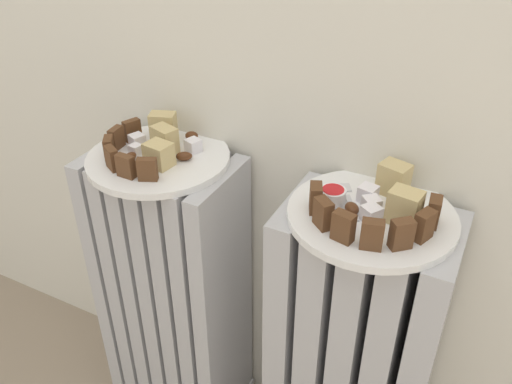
% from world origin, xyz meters
% --- Properties ---
extents(radiator_left, '(0.28, 0.18, 0.63)m').
position_xyz_m(radiator_left, '(-0.19, 0.28, 0.31)').
color(radiator_left, '#B2B2B7').
rests_on(radiator_left, ground_plane).
extents(radiator_right, '(0.28, 0.18, 0.63)m').
position_xyz_m(radiator_right, '(0.19, 0.28, 0.31)').
color(radiator_right, '#B2B2B7').
rests_on(radiator_right, ground_plane).
extents(plate_left, '(0.25, 0.25, 0.01)m').
position_xyz_m(plate_left, '(-0.19, 0.28, 0.64)').
color(plate_left, white).
rests_on(plate_left, radiator_left).
extents(plate_right, '(0.25, 0.25, 0.01)m').
position_xyz_m(plate_right, '(0.19, 0.28, 0.64)').
color(plate_right, white).
rests_on(plate_right, radiator_right).
extents(dark_cake_slice_left_0, '(0.02, 0.03, 0.04)m').
position_xyz_m(dark_cake_slice_left_0, '(-0.27, 0.31, 0.67)').
color(dark_cake_slice_left_0, '#56351E').
rests_on(dark_cake_slice_left_0, plate_left).
extents(dark_cake_slice_left_1, '(0.02, 0.03, 0.04)m').
position_xyz_m(dark_cake_slice_left_1, '(-0.27, 0.27, 0.67)').
color(dark_cake_slice_left_1, '#56351E').
rests_on(dark_cake_slice_left_1, plate_left).
extents(dark_cake_slice_left_2, '(0.03, 0.03, 0.04)m').
position_xyz_m(dark_cake_slice_left_2, '(-0.26, 0.24, 0.67)').
color(dark_cake_slice_left_2, '#56351E').
rests_on(dark_cake_slice_left_2, plate_left).
extents(dark_cake_slice_left_3, '(0.03, 0.03, 0.04)m').
position_xyz_m(dark_cake_slice_left_3, '(-0.23, 0.21, 0.67)').
color(dark_cake_slice_left_3, '#56351E').
rests_on(dark_cake_slice_left_3, plate_left).
extents(dark_cake_slice_left_4, '(0.03, 0.02, 0.04)m').
position_xyz_m(dark_cake_slice_left_4, '(-0.19, 0.20, 0.67)').
color(dark_cake_slice_left_4, '#56351E').
rests_on(dark_cake_slice_left_4, plate_left).
extents(dark_cake_slice_left_5, '(0.03, 0.03, 0.04)m').
position_xyz_m(dark_cake_slice_left_5, '(-0.16, 0.21, 0.67)').
color(dark_cake_slice_left_5, '#56351E').
rests_on(dark_cake_slice_left_5, plate_left).
extents(marble_cake_slice_left_0, '(0.05, 0.04, 0.05)m').
position_xyz_m(marble_cake_slice_left_0, '(-0.19, 0.30, 0.67)').
color(marble_cake_slice_left_0, tan).
rests_on(marble_cake_slice_left_0, plate_left).
extents(marble_cake_slice_left_1, '(0.05, 0.04, 0.04)m').
position_xyz_m(marble_cake_slice_left_1, '(-0.17, 0.25, 0.67)').
color(marble_cake_slice_left_1, tan).
rests_on(marble_cake_slice_left_1, plate_left).
extents(marble_cake_slice_left_2, '(0.05, 0.04, 0.05)m').
position_xyz_m(marble_cake_slice_left_2, '(-0.22, 0.34, 0.67)').
color(marble_cake_slice_left_2, tan).
rests_on(marble_cake_slice_left_2, plate_left).
extents(turkish_delight_left_0, '(0.03, 0.03, 0.02)m').
position_xyz_m(turkish_delight_left_0, '(-0.14, 0.32, 0.66)').
color(turkish_delight_left_0, white).
rests_on(turkish_delight_left_0, plate_left).
extents(turkish_delight_left_1, '(0.03, 0.03, 0.02)m').
position_xyz_m(turkish_delight_left_1, '(-0.24, 0.29, 0.66)').
color(turkish_delight_left_1, white).
rests_on(turkish_delight_left_1, plate_left).
extents(turkish_delight_left_2, '(0.02, 0.02, 0.02)m').
position_xyz_m(turkish_delight_left_2, '(-0.23, 0.27, 0.66)').
color(turkish_delight_left_2, white).
rests_on(turkish_delight_left_2, plate_left).
extents(medjool_date_left_0, '(0.03, 0.02, 0.02)m').
position_xyz_m(medjool_date_left_0, '(-0.17, 0.36, 0.65)').
color(medjool_date_left_0, '#4C2814').
rests_on(medjool_date_left_0, plate_left).
extents(medjool_date_left_1, '(0.02, 0.03, 0.01)m').
position_xyz_m(medjool_date_left_1, '(-0.22, 0.24, 0.65)').
color(medjool_date_left_1, '#4C2814').
rests_on(medjool_date_left_1, plate_left).
extents(medjool_date_left_3, '(0.03, 0.03, 0.02)m').
position_xyz_m(medjool_date_left_3, '(-0.14, 0.29, 0.65)').
color(medjool_date_left_3, '#4C2814').
rests_on(medjool_date_left_3, plate_left).
extents(dark_cake_slice_right_0, '(0.03, 0.03, 0.04)m').
position_xyz_m(dark_cake_slice_right_0, '(0.11, 0.25, 0.67)').
color(dark_cake_slice_right_0, '#56351E').
rests_on(dark_cake_slice_right_0, plate_right).
extents(dark_cake_slice_right_1, '(0.03, 0.03, 0.04)m').
position_xyz_m(dark_cake_slice_right_1, '(0.14, 0.22, 0.67)').
color(dark_cake_slice_right_1, '#56351E').
rests_on(dark_cake_slice_right_1, plate_right).
extents(dark_cake_slice_right_2, '(0.03, 0.02, 0.04)m').
position_xyz_m(dark_cake_slice_right_2, '(0.17, 0.20, 0.67)').
color(dark_cake_slice_right_2, '#56351E').
rests_on(dark_cake_slice_right_2, plate_right).
extents(dark_cake_slice_right_3, '(0.03, 0.02, 0.04)m').
position_xyz_m(dark_cake_slice_right_3, '(0.21, 0.20, 0.67)').
color(dark_cake_slice_right_3, '#56351E').
rests_on(dark_cake_slice_right_3, plate_right).
extents(dark_cake_slice_right_4, '(0.03, 0.03, 0.04)m').
position_xyz_m(dark_cake_slice_right_4, '(0.25, 0.22, 0.67)').
color(dark_cake_slice_right_4, '#56351E').
rests_on(dark_cake_slice_right_4, plate_right).
extents(dark_cake_slice_right_5, '(0.03, 0.03, 0.04)m').
position_xyz_m(dark_cake_slice_right_5, '(0.27, 0.25, 0.67)').
color(dark_cake_slice_right_5, '#56351E').
rests_on(dark_cake_slice_right_5, plate_right).
extents(dark_cake_slice_right_6, '(0.02, 0.03, 0.04)m').
position_xyz_m(dark_cake_slice_right_6, '(0.27, 0.29, 0.67)').
color(dark_cake_slice_right_6, '#56351E').
rests_on(dark_cake_slice_right_6, plate_right).
extents(marble_cake_slice_right_0, '(0.05, 0.04, 0.05)m').
position_xyz_m(marble_cake_slice_right_0, '(0.20, 0.35, 0.67)').
color(marble_cake_slice_right_0, tan).
rests_on(marble_cake_slice_right_0, plate_right).
extents(marble_cake_slice_right_1, '(0.05, 0.04, 0.05)m').
position_xyz_m(marble_cake_slice_right_1, '(0.24, 0.28, 0.67)').
color(marble_cake_slice_right_1, tan).
rests_on(marble_cake_slice_right_1, plate_right).
extents(turkish_delight_right_0, '(0.03, 0.03, 0.02)m').
position_xyz_m(turkish_delight_right_0, '(0.19, 0.26, 0.66)').
color(turkish_delight_right_0, white).
rests_on(turkish_delight_right_0, plate_right).
extents(turkish_delight_right_1, '(0.03, 0.03, 0.03)m').
position_xyz_m(turkish_delight_right_1, '(0.18, 0.31, 0.66)').
color(turkish_delight_right_1, white).
rests_on(turkish_delight_right_1, plate_right).
extents(turkish_delight_right_2, '(0.03, 0.03, 0.02)m').
position_xyz_m(turkish_delight_right_2, '(0.19, 0.28, 0.66)').
color(turkish_delight_right_2, white).
rests_on(turkish_delight_right_2, plate_right).
extents(medjool_date_right_0, '(0.03, 0.03, 0.01)m').
position_xyz_m(medjool_date_right_0, '(0.22, 0.31, 0.65)').
color(medjool_date_right_0, '#4C2814').
rests_on(medjool_date_right_0, plate_right).
extents(medjool_date_right_1, '(0.03, 0.03, 0.02)m').
position_xyz_m(medjool_date_right_1, '(0.16, 0.27, 0.65)').
color(medjool_date_right_1, '#4C2814').
rests_on(medjool_date_right_1, plate_right).
extents(jam_bowl_right, '(0.04, 0.04, 0.02)m').
position_xyz_m(jam_bowl_right, '(0.13, 0.28, 0.66)').
color(jam_bowl_right, white).
rests_on(jam_bowl_right, plate_right).
extents(fork, '(0.06, 0.09, 0.00)m').
position_xyz_m(fork, '(0.15, 0.30, 0.65)').
color(fork, silver).
rests_on(fork, plate_right).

